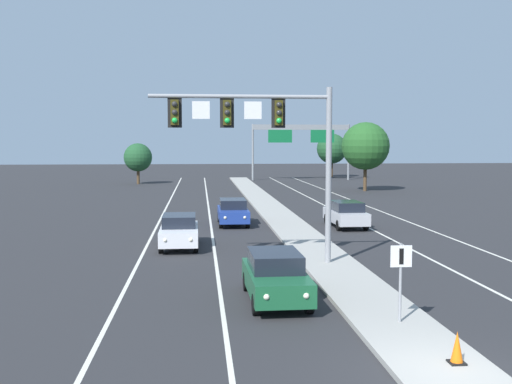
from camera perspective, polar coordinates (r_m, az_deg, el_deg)
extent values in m
plane|color=#28282B|center=(14.40, 17.70, -16.40)|extent=(260.00, 260.00, 0.00)
cube|color=#9E9B93|center=(31.22, 4.68, -4.62)|extent=(2.40, 110.00, 0.15)
cube|color=silver|center=(37.69, -4.24, -3.12)|extent=(0.14, 100.00, 0.01)
cube|color=silver|center=(39.01, 9.72, -2.91)|extent=(0.14, 100.00, 0.01)
cube|color=silver|center=(37.78, -9.26, -3.15)|extent=(0.14, 100.00, 0.01)
cube|color=silver|center=(39.99, 14.29, -2.80)|extent=(0.14, 100.00, 0.01)
cylinder|color=gray|center=(25.15, 6.81, 1.53)|extent=(0.24, 0.24, 7.20)
cylinder|color=gray|center=(24.67, -1.52, 8.94)|extent=(7.28, 0.16, 0.16)
cube|color=black|center=(24.82, 2.11, 7.41)|extent=(0.56, 0.06, 1.20)
cube|color=#38330F|center=(24.78, 2.12, 7.41)|extent=(0.32, 0.32, 1.00)
sphere|color=#282828|center=(24.63, 2.17, 8.17)|extent=(0.22, 0.22, 0.22)
sphere|color=#282828|center=(24.61, 2.17, 7.43)|extent=(0.22, 0.22, 0.22)
sphere|color=green|center=(24.60, 2.17, 6.69)|extent=(0.22, 0.22, 0.22)
cube|color=black|center=(24.64, -2.74, 7.43)|extent=(0.56, 0.06, 1.20)
cube|color=#38330F|center=(24.60, -2.73, 7.43)|extent=(0.32, 0.32, 1.00)
sphere|color=#282828|center=(24.45, -2.72, 8.20)|extent=(0.22, 0.22, 0.22)
sphere|color=#282828|center=(24.43, -2.71, 7.45)|extent=(0.22, 0.22, 0.22)
sphere|color=green|center=(24.42, -2.71, 6.70)|extent=(0.22, 0.22, 0.22)
cube|color=black|center=(24.64, -7.62, 7.39)|extent=(0.56, 0.06, 1.20)
cube|color=#38330F|center=(24.60, -7.62, 7.39)|extent=(0.32, 0.32, 1.00)
sphere|color=#282828|center=(24.44, -7.65, 8.16)|extent=(0.22, 0.22, 0.22)
sphere|color=#282828|center=(24.43, -7.64, 7.41)|extent=(0.22, 0.22, 0.22)
sphere|color=green|center=(24.41, -7.63, 6.66)|extent=(0.22, 0.22, 0.22)
cube|color=white|center=(24.66, -0.29, 7.66)|extent=(0.70, 0.04, 0.70)
cube|color=white|center=(24.56, -5.18, 7.65)|extent=(0.70, 0.04, 0.70)
cylinder|color=gray|center=(17.43, 13.37, -8.28)|extent=(0.08, 0.08, 2.20)
cube|color=white|center=(17.25, 13.44, -5.87)|extent=(0.60, 0.03, 0.60)
cube|color=black|center=(17.23, 13.47, -5.89)|extent=(0.12, 0.01, 0.44)
cube|color=#195633|center=(19.80, 1.86, -8.31)|extent=(1.87, 4.43, 0.70)
cube|color=black|center=(19.88, 1.77, -6.40)|extent=(1.62, 2.40, 0.56)
sphere|color=#EAE5C6|center=(17.79, 4.72, -9.66)|extent=(0.18, 0.18, 0.18)
sphere|color=#EAE5C6|center=(17.61, 0.98, -9.79)|extent=(0.18, 0.18, 0.18)
cylinder|color=black|center=(18.58, 5.00, -10.32)|extent=(0.23, 0.64, 0.64)
cylinder|color=black|center=(18.34, 0.00, -10.49)|extent=(0.23, 0.64, 0.64)
cylinder|color=black|center=(21.44, 3.43, -8.26)|extent=(0.23, 0.64, 0.64)
cylinder|color=black|center=(21.24, -0.88, -8.38)|extent=(0.23, 0.64, 0.64)
cube|color=silver|center=(29.88, -7.20, -3.91)|extent=(1.84, 4.42, 0.70)
cube|color=black|center=(30.02, -7.21, -2.66)|extent=(1.61, 2.39, 0.56)
sphere|color=#EAE5C6|center=(27.71, -6.12, -4.47)|extent=(0.18, 0.18, 0.18)
sphere|color=#EAE5C6|center=(27.75, -8.51, -4.49)|extent=(0.18, 0.18, 0.18)
cylinder|color=black|center=(28.45, -5.65, -5.05)|extent=(0.23, 0.64, 0.64)
cylinder|color=black|center=(28.49, -8.88, -5.07)|extent=(0.23, 0.64, 0.64)
cylinder|color=black|center=(31.41, -5.67, -4.12)|extent=(0.23, 0.64, 0.64)
cylinder|color=black|center=(31.45, -8.59, -4.14)|extent=(0.23, 0.64, 0.64)
cube|color=navy|center=(37.75, -2.17, -2.08)|extent=(1.80, 4.40, 0.70)
cube|color=black|center=(37.90, -2.19, -1.09)|extent=(1.59, 2.38, 0.56)
sphere|color=#EAE5C6|center=(35.62, -1.06, -2.40)|extent=(0.18, 0.18, 0.18)
sphere|color=#EAE5C6|center=(35.55, -2.91, -2.42)|extent=(0.18, 0.18, 0.18)
cylinder|color=black|center=(36.36, -0.78, -2.89)|extent=(0.22, 0.64, 0.64)
cylinder|color=black|center=(36.27, -3.31, -2.92)|extent=(0.22, 0.64, 0.64)
cylinder|color=black|center=(39.32, -1.12, -2.32)|extent=(0.22, 0.64, 0.64)
cylinder|color=black|center=(39.24, -3.45, -2.34)|extent=(0.22, 0.64, 0.64)
cube|color=#B7B7BC|center=(37.09, 8.40, -2.25)|extent=(1.90, 4.44, 0.70)
cube|color=black|center=(36.81, 8.50, -1.31)|extent=(1.64, 2.41, 0.56)
sphere|color=#EAE5C6|center=(39.04, 6.75, -1.81)|extent=(0.18, 0.18, 0.18)
sphere|color=#EAE5C6|center=(39.33, 8.38, -1.78)|extent=(0.18, 0.18, 0.18)
cylinder|color=black|center=(38.38, 6.65, -2.52)|extent=(0.24, 0.65, 0.64)
cylinder|color=black|center=(38.78, 8.96, -2.47)|extent=(0.24, 0.65, 0.64)
cylinder|color=black|center=(35.50, 7.77, -3.12)|extent=(0.24, 0.65, 0.64)
cylinder|color=black|center=(35.93, 10.24, -3.06)|extent=(0.24, 0.65, 0.64)
cube|color=black|center=(14.94, 18.28, -14.92)|extent=(0.36, 0.36, 0.04)
cone|color=orange|center=(14.82, 18.32, -13.57)|extent=(0.28, 0.28, 0.70)
cylinder|color=gray|center=(81.21, -0.30, 3.74)|extent=(0.28, 0.28, 7.50)
cylinder|color=gray|center=(83.35, 8.66, 3.71)|extent=(0.28, 0.28, 7.50)
cube|color=gray|center=(82.04, 4.25, 6.07)|extent=(13.00, 0.36, 0.70)
cube|color=#0F6033|center=(81.40, 2.27, 5.25)|extent=(3.20, 0.08, 1.70)
cube|color=#0F6033|center=(82.35, 6.24, 5.22)|extent=(3.20, 0.08, 1.70)
cylinder|color=#4C3823|center=(64.63, 10.18, 1.29)|extent=(0.36, 0.36, 2.72)
sphere|color=#235623|center=(64.52, 10.22, 4.26)|extent=(4.98, 4.98, 4.98)
cylinder|color=#4C3823|center=(75.66, -10.97, 1.45)|extent=(0.36, 0.36, 1.88)
sphere|color=#1E4C28|center=(75.57, -11.00, 3.21)|extent=(3.44, 3.44, 3.44)
cylinder|color=#4C3823|center=(89.66, 7.10, 2.16)|extent=(0.36, 0.36, 2.40)
sphere|color=#1E4C28|center=(89.58, 7.12, 4.05)|extent=(4.39, 4.39, 4.39)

